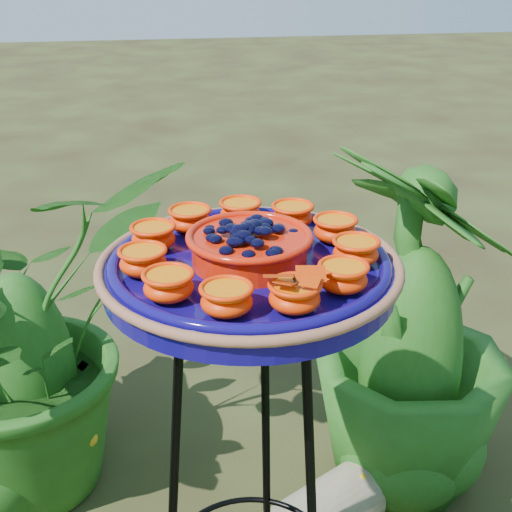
{
  "coord_description": "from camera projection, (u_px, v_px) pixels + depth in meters",
  "views": [
    {
      "loc": [
        -0.18,
        -1.19,
        1.52
      ],
      "look_at": [
        -0.03,
        -0.15,
        1.03
      ],
      "focal_mm": 50.0,
      "sensor_mm": 36.0,
      "label": 1
    }
  ],
  "objects": [
    {
      "name": "tripod_stand",
      "position": [
        250.0,
        463.0,
        1.36
      ],
      "size": [
        0.45,
        0.45,
        0.96
      ],
      "rotation": [
        0.0,
        0.0,
        -0.36
      ],
      "color": "black",
      "rests_on": "ground"
    },
    {
      "name": "feeder_dish",
      "position": [
        249.0,
        264.0,
        1.19
      ],
      "size": [
        0.63,
        0.63,
        0.11
      ],
      "rotation": [
        0.0,
        0.0,
        -0.36
      ],
      "color": "#0E085D",
      "rests_on": "tripod_stand"
    },
    {
      "name": "shrub_back_left",
      "position": [
        19.0,
        332.0,
        1.99
      ],
      "size": [
        1.17,
        1.15,
        0.98
      ],
      "primitive_type": "imported",
      "rotation": [
        0.0,
        0.0,
        0.7
      ],
      "color": "#215316",
      "rests_on": "ground"
    },
    {
      "name": "shrub_back_right",
      "position": [
        414.0,
        326.0,
        1.97
      ],
      "size": [
        0.75,
        0.75,
        1.03
      ],
      "primitive_type": "imported",
      "rotation": [
        0.0,
        0.0,
        1.95
      ],
      "color": "#215316",
      "rests_on": "ground"
    }
  ]
}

